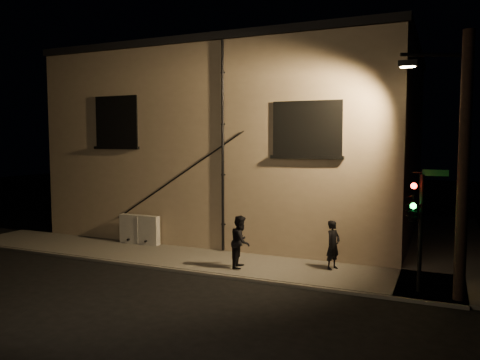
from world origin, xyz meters
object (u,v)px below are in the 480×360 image
at_px(traffic_signal, 413,210).
at_px(streetlamp_pole, 460,162).
at_px(utility_cabinet, 140,229).
at_px(pedestrian_a, 333,245).
at_px(pedestrian_b, 241,242).

bearing_deg(traffic_signal, streetlamp_pole, -5.66).
height_order(utility_cabinet, streetlamp_pole, streetlamp_pole).
xyz_separation_m(utility_cabinet, traffic_signal, (11.15, -2.18, 1.80)).
bearing_deg(streetlamp_pole, traffic_signal, 174.34).
bearing_deg(pedestrian_a, traffic_signal, -95.89).
height_order(pedestrian_b, streetlamp_pole, streetlamp_pole).
height_order(pedestrian_a, streetlamp_pole, streetlamp_pole).
bearing_deg(streetlamp_pole, utility_cabinet, 169.45).
bearing_deg(utility_cabinet, traffic_signal, -11.06).
bearing_deg(traffic_signal, pedestrian_a, 149.95).
height_order(pedestrian_a, pedestrian_b, pedestrian_b).
height_order(utility_cabinet, pedestrian_b, pedestrian_b).
bearing_deg(pedestrian_a, streetlamp_pole, -89.14).
xyz_separation_m(pedestrian_a, pedestrian_b, (-3.00, -1.08, 0.07)).
relative_size(pedestrian_a, pedestrian_b, 0.92).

